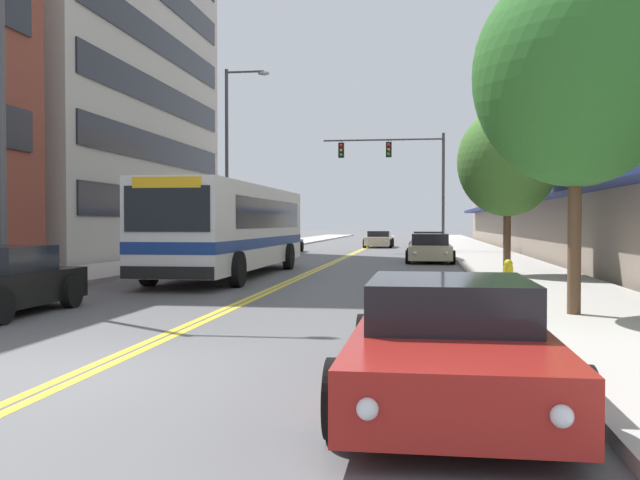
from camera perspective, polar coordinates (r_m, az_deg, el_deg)
name	(u,v)px	position (r m, az deg, el deg)	size (l,w,h in m)	color
ground_plane	(359,251)	(45.27, 3.16, -0.87)	(240.00, 240.00, 0.00)	#565659
sidewalk_left	(247,249)	(46.48, -5.84, -0.74)	(3.61, 106.00, 0.14)	#B2ADA5
sidewalk_right	(477,250)	(45.21, 12.42, -0.82)	(3.61, 106.00, 0.14)	#B2ADA5
centre_line	(359,251)	(45.27, 3.16, -0.87)	(0.34, 106.00, 0.01)	yellow
office_tower_left	(53,20)	(41.66, -20.61, 16.16)	(12.08, 20.08, 24.94)	#BCB7AD
storefront_row_right	(579,164)	(46.15, 20.00, 5.74)	(9.10, 68.00, 10.72)	gray
city_bus	(233,225)	(24.35, -6.95, 1.16)	(2.86, 12.51, 2.99)	silver
car_white_parked_left_mid	(259,246)	(36.65, -4.90, -0.49)	(2.20, 4.88, 1.24)	white
car_charcoal_parked_left_far	(282,243)	(42.84, -3.07, -0.22)	(2.11, 4.77, 1.26)	#232328
car_red_parked_right_foreground	(450,343)	(7.40, 10.35, -8.10)	(2.13, 4.76, 1.22)	maroon
car_silver_parked_right_mid	(428,243)	(41.65, 8.66, -0.24)	(2.19, 4.57, 1.28)	#B7B7BC
car_beige_parked_right_far	(430,249)	(32.62, 8.79, -0.73)	(2.14, 4.54, 1.29)	#BCAD89
car_champagne_moving_lead	(379,240)	(51.91, 4.73, 0.04)	(2.06, 4.77, 1.18)	beige
traffic_signal_mast	(403,167)	(43.67, 6.64, 5.80)	(7.37, 0.38, 7.18)	#47474C
street_lamp_left_near	(15,57)	(17.64, -23.21, 13.29)	(2.61, 0.28, 9.29)	#47474C
street_lamp_left_far	(232,149)	(34.51, -7.05, 7.24)	(2.17, 0.28, 9.11)	#47474C
street_tree_right_near	(576,75)	(13.94, 19.79, 12.33)	(3.68, 3.68, 6.36)	brown
street_tree_right_mid	(507,162)	(23.78, 14.77, 6.06)	(3.20, 3.20, 5.38)	brown
fire_hydrant	(508,277)	(16.97, 14.82, -2.88)	(0.30, 0.22, 0.82)	yellow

